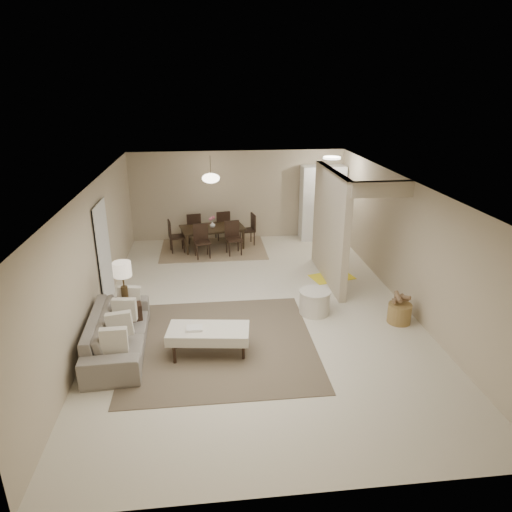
{
  "coord_description": "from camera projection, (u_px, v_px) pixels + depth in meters",
  "views": [
    {
      "loc": [
        -0.89,
        -8.17,
        4.21
      ],
      "look_at": [
        0.03,
        0.14,
        1.05
      ],
      "focal_mm": 32.0,
      "sensor_mm": 36.0,
      "label": 1
    }
  ],
  "objects": [
    {
      "name": "pantry_cabinet",
      "position": [
        322.0,
        203.0,
        12.9
      ],
      "size": [
        1.2,
        0.55,
        2.1
      ],
      "primitive_type": "cube",
      "color": "white",
      "rests_on": "floor"
    },
    {
      "name": "sofa",
      "position": [
        118.0,
        332.0,
        7.6
      ],
      "size": [
        2.29,
        0.98,
        0.66
      ],
      "primitive_type": "imported",
      "rotation": [
        0.0,
        0.0,
        1.61
      ],
      "color": "gray",
      "rests_on": "floor"
    },
    {
      "name": "doorway",
      "position": [
        104.0,
        255.0,
        9.06
      ],
      "size": [
        0.04,
        0.9,
        2.04
      ],
      "primitive_type": "cube",
      "color": "black",
      "rests_on": "floor"
    },
    {
      "name": "pendant_light",
      "position": [
        211.0,
        178.0,
        11.8
      ],
      "size": [
        0.46,
        0.46,
        0.71
      ],
      "color": "#47361E",
      "rests_on": "ceiling"
    },
    {
      "name": "yellow_mat",
      "position": [
        332.0,
        277.0,
        10.59
      ],
      "size": [
        1.08,
        0.81,
        0.01
      ],
      "primitive_type": "cube",
      "rotation": [
        0.0,
        0.0,
        0.25
      ],
      "color": "yellow",
      "rests_on": "floor"
    },
    {
      "name": "side_table",
      "position": [
        127.0,
        316.0,
        8.24
      ],
      "size": [
        0.61,
        0.61,
        0.56
      ],
      "primitive_type": "cube",
      "rotation": [
        0.0,
        0.0,
        0.21
      ],
      "color": "black",
      "rests_on": "floor"
    },
    {
      "name": "wicker_basket",
      "position": [
        399.0,
        313.0,
        8.53
      ],
      "size": [
        0.55,
        0.55,
        0.37
      ],
      "primitive_type": "cylinder",
      "rotation": [
        0.0,
        0.0,
        -0.3
      ],
      "color": "brown",
      "rests_on": "floor"
    },
    {
      "name": "ottoman_bench",
      "position": [
        208.0,
        334.0,
        7.45
      ],
      "size": [
        1.39,
        0.77,
        0.47
      ],
      "rotation": [
        0.0,
        0.0,
        -0.12
      ],
      "color": "silver",
      "rests_on": "living_rug"
    },
    {
      "name": "round_pouf",
      "position": [
        315.0,
        302.0,
        8.85
      ],
      "size": [
        0.61,
        0.61,
        0.47
      ],
      "primitive_type": "cylinder",
      "color": "silver",
      "rests_on": "floor"
    },
    {
      "name": "dining_rug",
      "position": [
        213.0,
        248.0,
        12.48
      ],
      "size": [
        2.8,
        2.1,
        0.01
      ],
      "primitive_type": "cube",
      "color": "#877253",
      "rests_on": "floor"
    },
    {
      "name": "flush_light",
      "position": [
        332.0,
        158.0,
        11.51
      ],
      "size": [
        0.44,
        0.44,
        0.05
      ],
      "primitive_type": "cylinder",
      "color": "white",
      "rests_on": "ceiling"
    },
    {
      "name": "left_wall",
      "position": [
        94.0,
        255.0,
        8.42
      ],
      "size": [
        0.0,
        9.0,
        9.0
      ],
      "primitive_type": "plane",
      "rotation": [
        1.57,
        0.0,
        1.57
      ],
      "color": "#C0B091",
      "rests_on": "floor"
    },
    {
      "name": "table_lamp",
      "position": [
        122.0,
        273.0,
        7.94
      ],
      "size": [
        0.32,
        0.32,
        0.76
      ],
      "color": "#47361E",
      "rests_on": "side_table"
    },
    {
      "name": "living_rug",
      "position": [
        221.0,
        343.0,
        7.89
      ],
      "size": [
        3.2,
        3.2,
        0.01
      ],
      "primitive_type": "cube",
      "color": "brown",
      "rests_on": "floor"
    },
    {
      "name": "dining_table",
      "position": [
        213.0,
        238.0,
        12.38
      ],
      "size": [
        1.83,
        1.24,
        0.59
      ],
      "primitive_type": "imported",
      "rotation": [
        0.0,
        0.0,
        0.19
      ],
      "color": "black",
      "rests_on": "dining_rug"
    },
    {
      "name": "floor",
      "position": [
        255.0,
        307.0,
        9.17
      ],
      "size": [
        9.0,
        9.0,
        0.0
      ],
      "primitive_type": "plane",
      "color": "beige",
      "rests_on": "ground"
    },
    {
      "name": "partition",
      "position": [
        330.0,
        227.0,
        10.08
      ],
      "size": [
        0.15,
        2.5,
        2.5
      ],
      "primitive_type": "cube",
      "color": "#C0B091",
      "rests_on": "floor"
    },
    {
      "name": "dining_chairs",
      "position": [
        213.0,
        233.0,
        12.33
      ],
      "size": [
        2.36,
        1.89,
        0.87
      ],
      "color": "black",
      "rests_on": "dining_rug"
    },
    {
      "name": "right_wall",
      "position": [
        405.0,
        243.0,
        9.04
      ],
      "size": [
        0.0,
        9.0,
        9.0
      ],
      "primitive_type": "plane",
      "rotation": [
        1.57,
        0.0,
        -1.57
      ],
      "color": "#C0B091",
      "rests_on": "floor"
    },
    {
      "name": "vase",
      "position": [
        212.0,
        225.0,
        12.25
      ],
      "size": [
        0.18,
        0.18,
        0.16
      ],
      "primitive_type": "imported",
      "rotation": [
        0.0,
        0.0,
        -0.18
      ],
      "color": "white",
      "rests_on": "dining_table"
    },
    {
      "name": "ceiling",
      "position": [
        255.0,
        184.0,
        8.29
      ],
      "size": [
        9.0,
        9.0,
        0.0
      ],
      "primitive_type": "plane",
      "rotation": [
        3.14,
        0.0,
        0.0
      ],
      "color": "white",
      "rests_on": "back_wall"
    },
    {
      "name": "back_wall",
      "position": [
        238.0,
        195.0,
        12.91
      ],
      "size": [
        6.0,
        0.0,
        6.0
      ],
      "primitive_type": "plane",
      "rotation": [
        1.57,
        0.0,
        0.0
      ],
      "color": "#C0B091",
      "rests_on": "floor"
    }
  ]
}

